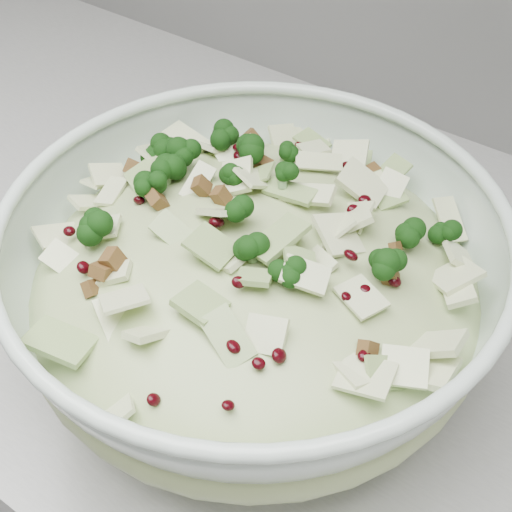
# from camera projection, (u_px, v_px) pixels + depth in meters

# --- Properties ---
(counter) EXTENTS (3.60, 0.60, 0.90)m
(counter) POSITION_uv_depth(u_px,v_px,m) (261.00, 488.00, 0.97)
(counter) COLOR #AAAAA5
(counter) RESTS_ON floor
(mixing_bowl) EXTENTS (0.35, 0.35, 0.14)m
(mixing_bowl) POSITION_uv_depth(u_px,v_px,m) (255.00, 288.00, 0.52)
(mixing_bowl) COLOR silver
(mixing_bowl) RESTS_ON counter
(salad) EXTENTS (0.41, 0.41, 0.14)m
(salad) POSITION_uv_depth(u_px,v_px,m) (255.00, 266.00, 0.50)
(salad) COLOR #9CAB75
(salad) RESTS_ON mixing_bowl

